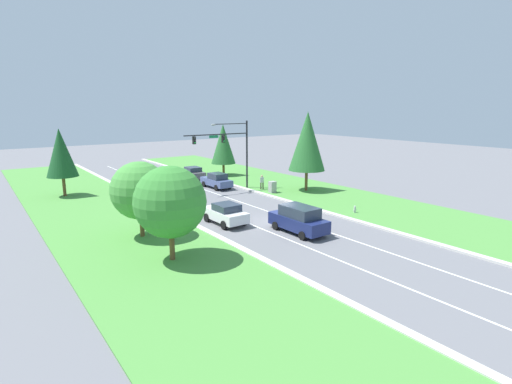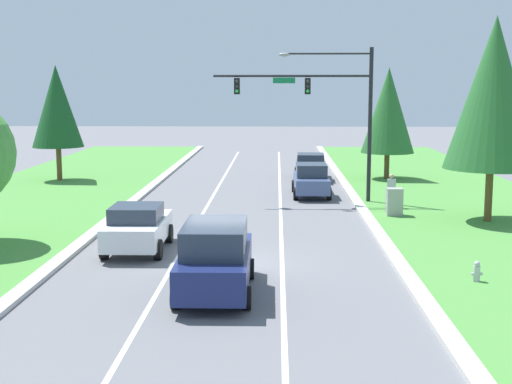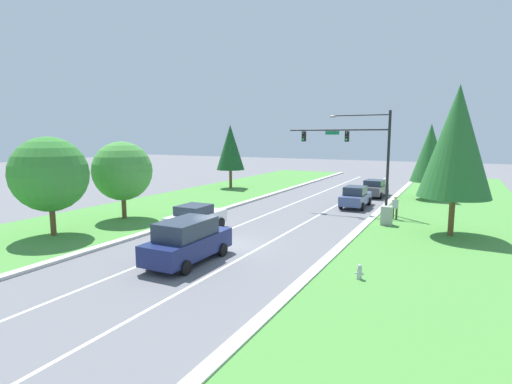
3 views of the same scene
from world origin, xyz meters
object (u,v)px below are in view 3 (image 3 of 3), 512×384
at_px(traffic_signal_mast, 358,145).
at_px(pedestrian, 395,207).
at_px(oak_near_left_tree, 50,174).
at_px(oak_far_left_tree, 122,171).
at_px(fire_hydrant, 359,273).
at_px(navy_suv, 188,241).
at_px(graphite_sedan, 375,188).
at_px(utility_cabinet, 387,216).
at_px(conifer_near_right_tree, 457,142).
at_px(white_sedan, 196,218).
at_px(slate_blue_sedan, 356,197).
at_px(conifer_mid_left_tree, 230,147).
at_px(conifer_far_right_tree, 430,153).

bearing_deg(traffic_signal_mast, pedestrian, -28.58).
distance_m(oak_near_left_tree, oak_far_left_tree, 5.47).
xyz_separation_m(pedestrian, fire_hydrant, (0.48, -13.08, -0.59)).
height_order(navy_suv, fire_hydrant, navy_suv).
xyz_separation_m(graphite_sedan, utility_cabinet, (3.17, -12.73, -0.18)).
bearing_deg(oak_far_left_tree, navy_suv, -30.40).
bearing_deg(conifer_near_right_tree, white_sedan, -157.90).
relative_size(graphite_sedan, utility_cabinet, 3.44).
bearing_deg(utility_cabinet, graphite_sedan, 103.99).
bearing_deg(slate_blue_sedan, navy_suv, -101.62).
bearing_deg(oak_near_left_tree, fire_hydrant, 2.86).
height_order(conifer_near_right_tree, conifer_mid_left_tree, conifer_near_right_tree).
bearing_deg(oak_near_left_tree, slate_blue_sedan, 52.79).
distance_m(traffic_signal_mast, conifer_mid_left_tree, 17.47).
height_order(traffic_signal_mast, fire_hydrant, traffic_signal_mast).
distance_m(navy_suv, conifer_far_right_tree, 26.59).
height_order(graphite_sedan, white_sedan, white_sedan).
bearing_deg(white_sedan, oak_near_left_tree, -144.99).
relative_size(utility_cabinet, conifer_far_right_tree, 0.19).
height_order(slate_blue_sedan, fire_hydrant, slate_blue_sedan).
xyz_separation_m(conifer_near_right_tree, conifer_far_right_tree, (-2.22, 14.07, -1.21)).
bearing_deg(fire_hydrant, slate_blue_sedan, 103.75).
xyz_separation_m(traffic_signal_mast, slate_blue_sedan, (-0.52, 2.15, -4.29)).
relative_size(slate_blue_sedan, conifer_far_right_tree, 0.66).
bearing_deg(white_sedan, traffic_signal_mast, 55.40).
bearing_deg(pedestrian, navy_suv, 80.15).
bearing_deg(slate_blue_sedan, oak_far_left_tree, -137.81).
height_order(graphite_sedan, oak_far_left_tree, oak_far_left_tree).
distance_m(graphite_sedan, white_sedan, 20.90).
height_order(fire_hydrant, conifer_mid_left_tree, conifer_mid_left_tree).
xyz_separation_m(slate_blue_sedan, pedestrian, (3.67, -3.86, 0.07)).
bearing_deg(pedestrian, oak_near_left_tree, 56.07).
relative_size(graphite_sedan, pedestrian, 2.67).
height_order(oak_near_left_tree, conifer_far_right_tree, conifer_far_right_tree).
height_order(white_sedan, oak_far_left_tree, oak_far_left_tree).
height_order(slate_blue_sedan, conifer_far_right_tree, conifer_far_right_tree).
bearing_deg(pedestrian, fire_hydrant, 109.10).
xyz_separation_m(graphite_sedan, conifer_near_right_tree, (6.99, -13.96, 4.72)).
bearing_deg(pedestrian, conifer_far_right_tree, -80.47).
relative_size(utility_cabinet, pedestrian, 0.78).
xyz_separation_m(utility_cabinet, oak_near_left_tree, (-17.00, -11.78, 3.02)).
height_order(utility_cabinet, conifer_mid_left_tree, conifer_mid_left_tree).
relative_size(navy_suv, pedestrian, 2.88).
bearing_deg(conifer_far_right_tree, white_sedan, -120.93).
distance_m(fire_hydrant, conifer_mid_left_tree, 29.88).
relative_size(graphite_sedan, oak_far_left_tree, 0.82).
bearing_deg(oak_near_left_tree, traffic_signal_mast, 48.11).
bearing_deg(conifer_mid_left_tree, conifer_near_right_tree, -29.42).
bearing_deg(traffic_signal_mast, oak_near_left_tree, -131.89).
distance_m(graphite_sedan, utility_cabinet, 13.12).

